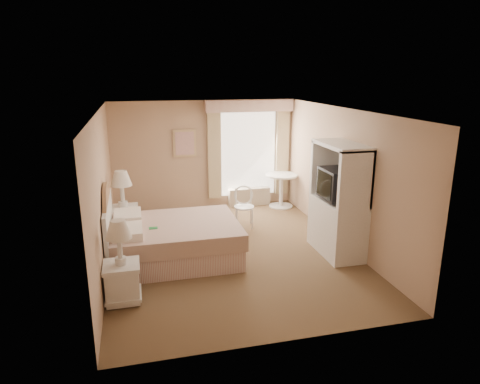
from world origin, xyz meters
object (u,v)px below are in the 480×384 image
object	(u,v)px
nightstand_far	(124,214)
cafe_chair	(244,203)
nightstand_near	(122,272)
armoire	(338,209)
round_table	(281,185)
bed	(167,240)

from	to	relation	value
nightstand_far	cafe_chair	xyz separation A→B (m)	(2.40, 0.13, -0.01)
nightstand_near	armoire	bearing A→B (deg)	12.94
round_table	nightstand_near	bearing A→B (deg)	-134.71
bed	cafe_chair	world-z (taller)	bed
bed	nightstand_near	xyz separation A→B (m)	(-0.72, -1.25, 0.08)
nightstand_near	nightstand_far	bearing A→B (deg)	90.00
armoire	nightstand_near	bearing A→B (deg)	-167.06
nightstand_far	armoire	world-z (taller)	armoire
cafe_chair	armoire	world-z (taller)	armoire
bed	round_table	world-z (taller)	bed
nightstand_far	armoire	distance (m)	4.00
cafe_chair	armoire	xyz separation A→B (m)	(1.25, -1.72, 0.32)
round_table	armoire	xyz separation A→B (m)	(0.06, -2.79, 0.28)
bed	round_table	distance (m)	3.72
bed	armoire	xyz separation A→B (m)	(2.93, -0.41, 0.45)
round_table	nightstand_far	bearing A→B (deg)	-161.66
nightstand_far	cafe_chair	size ratio (longest dim) A/B	1.55
armoire	bed	bearing A→B (deg)	171.96
nightstand_near	round_table	world-z (taller)	nightstand_near
cafe_chair	nightstand_far	bearing A→B (deg)	-166.91
bed	nightstand_near	bearing A→B (deg)	-119.99
cafe_chair	armoire	bearing A→B (deg)	-43.87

